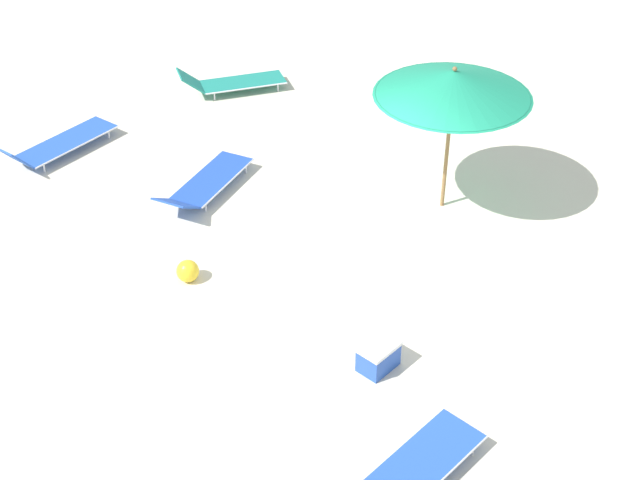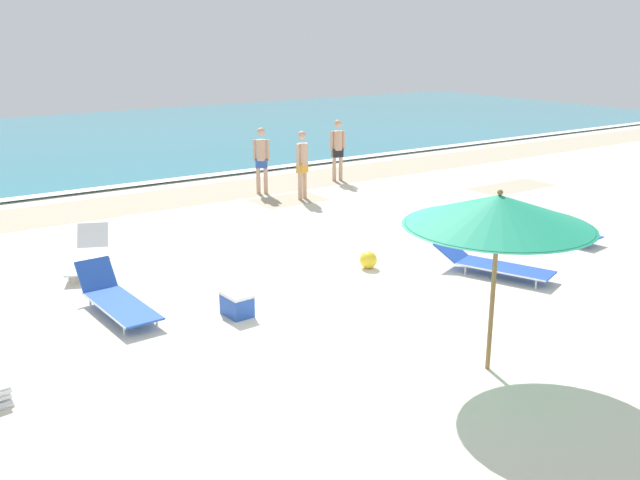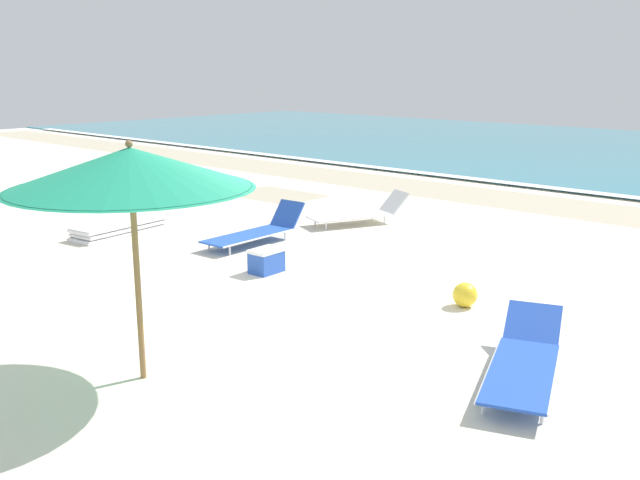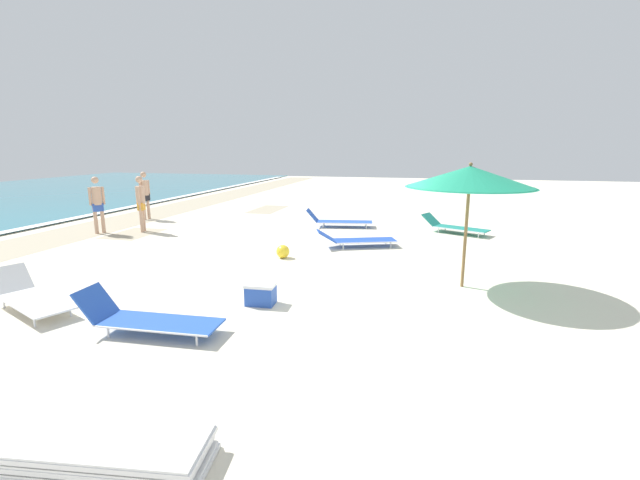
{
  "view_description": "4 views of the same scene",
  "coord_description": "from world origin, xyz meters",
  "px_view_note": "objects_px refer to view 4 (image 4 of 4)",
  "views": [
    {
      "loc": [
        -6.92,
        7.39,
        7.77
      ],
      "look_at": [
        0.06,
        0.72,
        0.87
      ],
      "focal_mm": 50.0,
      "sensor_mm": 36.0,
      "label": 1
    },
    {
      "loc": [
        -6.24,
        -7.88,
        4.22
      ],
      "look_at": [
        0.19,
        1.54,
        0.85
      ],
      "focal_mm": 40.0,
      "sensor_mm": 36.0,
      "label": 2
    },
    {
      "loc": [
        6.07,
        -5.86,
        3.03
      ],
      "look_at": [
        0.05,
        0.72,
        0.86
      ],
      "focal_mm": 40.0,
      "sensor_mm": 36.0,
      "label": 3
    },
    {
      "loc": [
        -8.05,
        -1.42,
        2.65
      ],
      "look_at": [
        -0.13,
        0.56,
        0.87
      ],
      "focal_mm": 24.0,
      "sensor_mm": 36.0,
      "label": 4
    }
  ],
  "objects_px": {
    "sun_lounger_under_umbrella": "(338,221)",
    "beachgoer_shoreline_child": "(141,201)",
    "sun_lounger_near_water_right": "(357,239)",
    "beachgoer_strolling_adult": "(97,202)",
    "sun_lounger_mid_beach_solo": "(454,226)",
    "sun_lounger_near_water_left": "(30,297)",
    "lounger_stack": "(101,450)",
    "beachgoer_wading_adult": "(145,193)",
    "sun_lounger_beside_umbrella": "(147,318)",
    "cooler_box": "(261,294)",
    "beach_umbrella": "(470,177)",
    "beach_ball": "(283,252)"
  },
  "relations": [
    {
      "from": "lounger_stack",
      "to": "sun_lounger_near_water_left",
      "type": "distance_m",
      "value": 4.62
    },
    {
      "from": "sun_lounger_under_umbrella",
      "to": "sun_lounger_beside_umbrella",
      "type": "bearing_deg",
      "value": 164.41
    },
    {
      "from": "beachgoer_strolling_adult",
      "to": "beach_ball",
      "type": "height_order",
      "value": "beachgoer_strolling_adult"
    },
    {
      "from": "beach_umbrella",
      "to": "beachgoer_strolling_adult",
      "type": "distance_m",
      "value": 11.02
    },
    {
      "from": "beachgoer_strolling_adult",
      "to": "beach_ball",
      "type": "xyz_separation_m",
      "value": [
        -1.51,
        -6.54,
        -0.84
      ]
    },
    {
      "from": "sun_lounger_near_water_right",
      "to": "beachgoer_strolling_adult",
      "type": "height_order",
      "value": "beachgoer_strolling_adult"
    },
    {
      "from": "sun_lounger_near_water_right",
      "to": "sun_lounger_near_water_left",
      "type": "bearing_deg",
      "value": 121.22
    },
    {
      "from": "sun_lounger_near_water_right",
      "to": "beach_ball",
      "type": "distance_m",
      "value": 2.23
    },
    {
      "from": "sun_lounger_beside_umbrella",
      "to": "sun_lounger_near_water_right",
      "type": "distance_m",
      "value": 6.49
    },
    {
      "from": "beachgoer_strolling_adult",
      "to": "sun_lounger_beside_umbrella",
      "type": "bearing_deg",
      "value": 84.02
    },
    {
      "from": "beachgoer_shoreline_child",
      "to": "beach_ball",
      "type": "height_order",
      "value": "beachgoer_shoreline_child"
    },
    {
      "from": "lounger_stack",
      "to": "sun_lounger_under_umbrella",
      "type": "relative_size",
      "value": 0.86
    },
    {
      "from": "lounger_stack",
      "to": "sun_lounger_mid_beach_solo",
      "type": "xyz_separation_m",
      "value": [
        11.16,
        -3.47,
        0.09
      ]
    },
    {
      "from": "sun_lounger_under_umbrella",
      "to": "sun_lounger_beside_umbrella",
      "type": "height_order",
      "value": "sun_lounger_beside_umbrella"
    },
    {
      "from": "beach_umbrella",
      "to": "sun_lounger_under_umbrella",
      "type": "xyz_separation_m",
      "value": [
        5.6,
        3.6,
        -1.89
      ]
    },
    {
      "from": "sun_lounger_near_water_left",
      "to": "beach_ball",
      "type": "bearing_deg",
      "value": -12.23
    },
    {
      "from": "sun_lounger_mid_beach_solo",
      "to": "beachgoer_strolling_adult",
      "type": "distance_m",
      "value": 11.12
    },
    {
      "from": "sun_lounger_under_umbrella",
      "to": "beachgoer_strolling_adult",
      "type": "bearing_deg",
      "value": 102.99
    },
    {
      "from": "beachgoer_wading_adult",
      "to": "cooler_box",
      "type": "relative_size",
      "value": 3.39
    },
    {
      "from": "sun_lounger_beside_umbrella",
      "to": "beachgoer_shoreline_child",
      "type": "bearing_deg",
      "value": 33.51
    },
    {
      "from": "sun_lounger_near_water_left",
      "to": "cooler_box",
      "type": "xyz_separation_m",
      "value": [
        1.15,
        -3.63,
        -0.03
      ]
    },
    {
      "from": "sun_lounger_beside_umbrella",
      "to": "sun_lounger_near_water_left",
      "type": "height_order",
      "value": "sun_lounger_beside_umbrella"
    },
    {
      "from": "sun_lounger_under_umbrella",
      "to": "sun_lounger_near_water_right",
      "type": "distance_m",
      "value": 2.97
    },
    {
      "from": "sun_lounger_under_umbrella",
      "to": "beachgoer_wading_adult",
      "type": "xyz_separation_m",
      "value": [
        -0.21,
        7.25,
        0.78
      ]
    },
    {
      "from": "beachgoer_shoreline_child",
      "to": "beachgoer_strolling_adult",
      "type": "height_order",
      "value": "same"
    },
    {
      "from": "sun_lounger_near_water_right",
      "to": "cooler_box",
      "type": "distance_m",
      "value": 4.76
    },
    {
      "from": "lounger_stack",
      "to": "sun_lounger_beside_umbrella",
      "type": "bearing_deg",
      "value": 20.21
    },
    {
      "from": "sun_lounger_beside_umbrella",
      "to": "beachgoer_wading_adult",
      "type": "distance_m",
      "value": 10.75
    },
    {
      "from": "beachgoer_wading_adult",
      "to": "beachgoer_shoreline_child",
      "type": "relative_size",
      "value": 1.0
    },
    {
      "from": "sun_lounger_mid_beach_solo",
      "to": "cooler_box",
      "type": "distance_m",
      "value": 8.11
    },
    {
      "from": "sun_lounger_beside_umbrella",
      "to": "sun_lounger_mid_beach_solo",
      "type": "relative_size",
      "value": 1.0
    },
    {
      "from": "sun_lounger_mid_beach_solo",
      "to": "cooler_box",
      "type": "relative_size",
      "value": 4.05
    },
    {
      "from": "sun_lounger_under_umbrella",
      "to": "beachgoer_shoreline_child",
      "type": "height_order",
      "value": "beachgoer_shoreline_child"
    },
    {
      "from": "cooler_box",
      "to": "sun_lounger_beside_umbrella",
      "type": "bearing_deg",
      "value": -131.78
    },
    {
      "from": "lounger_stack",
      "to": "sun_lounger_under_umbrella",
      "type": "distance_m",
      "value": 11.32
    },
    {
      "from": "sun_lounger_near_water_left",
      "to": "beachgoer_wading_adult",
      "type": "relative_size",
      "value": 1.18
    },
    {
      "from": "cooler_box",
      "to": "sun_lounger_mid_beach_solo",
      "type": "bearing_deg",
      "value": 60.23
    },
    {
      "from": "beachgoer_shoreline_child",
      "to": "cooler_box",
      "type": "distance_m",
      "value": 7.95
    },
    {
      "from": "sun_lounger_near_water_left",
      "to": "sun_lounger_under_umbrella",
      "type": "bearing_deg",
      "value": 1.18
    },
    {
      "from": "sun_lounger_near_water_left",
      "to": "beach_ball",
      "type": "distance_m",
      "value": 5.16
    },
    {
      "from": "sun_lounger_near_water_left",
      "to": "beachgoer_shoreline_child",
      "type": "xyz_separation_m",
      "value": [
        6.26,
        2.41,
        0.78
      ]
    },
    {
      "from": "lounger_stack",
      "to": "beachgoer_shoreline_child",
      "type": "relative_size",
      "value": 1.1
    },
    {
      "from": "sun_lounger_under_umbrella",
      "to": "sun_lounger_mid_beach_solo",
      "type": "xyz_separation_m",
      "value": [
        -0.15,
        -3.74,
        -0.0
      ]
    },
    {
      "from": "beachgoer_strolling_adult",
      "to": "beach_ball",
      "type": "bearing_deg",
      "value": 116.18
    },
    {
      "from": "sun_lounger_mid_beach_solo",
      "to": "sun_lounger_under_umbrella",
      "type": "bearing_deg",
      "value": 113.67
    },
    {
      "from": "beachgoer_wading_adult",
      "to": "beachgoer_strolling_adult",
      "type": "distance_m",
      "value": 2.66
    },
    {
      "from": "beach_umbrella",
      "to": "sun_lounger_mid_beach_solo",
      "type": "distance_m",
      "value": 5.77
    },
    {
      "from": "sun_lounger_under_umbrella",
      "to": "beachgoer_wading_adult",
      "type": "height_order",
      "value": "beachgoer_wading_adult"
    },
    {
      "from": "beach_umbrella",
      "to": "lounger_stack",
      "type": "relative_size",
      "value": 1.22
    },
    {
      "from": "beachgoer_wading_adult",
      "to": "beachgoer_strolling_adult",
      "type": "xyz_separation_m",
      "value": [
        -2.65,
        -0.23,
        0.0
      ]
    }
  ]
}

